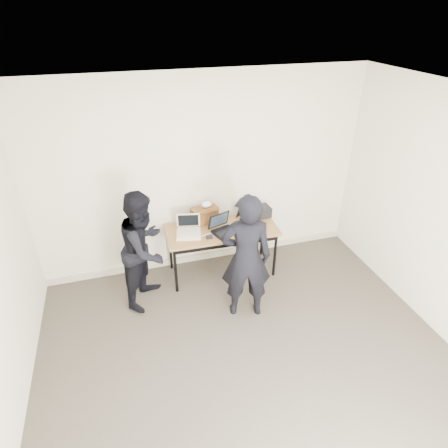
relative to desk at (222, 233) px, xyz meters
name	(u,v)px	position (x,y,z in m)	size (l,w,h in m)	color
room	(267,278)	(-0.14, -1.85, 0.69)	(4.60, 4.60, 2.80)	#423B32
desk	(222,233)	(0.00, 0.00, 0.00)	(1.52, 0.70, 0.72)	brown
laptop_beige	(189,231)	(-0.45, 0.01, 0.11)	(0.37, 0.36, 0.25)	beige
laptop_center	(223,228)	(0.00, -0.05, 0.11)	(0.39, 0.38, 0.24)	black
laptop_right	(249,215)	(0.46, 0.19, 0.11)	(0.41, 0.41, 0.22)	black
leather_satchel	(205,215)	(-0.18, 0.23, 0.19)	(0.38, 0.23, 0.25)	brown
tissue	(207,204)	(-0.15, 0.23, 0.34)	(0.13, 0.10, 0.08)	white
equipment_box	(261,212)	(0.63, 0.19, 0.13)	(0.25, 0.22, 0.15)	black
power_brick	(209,237)	(-0.22, -0.17, 0.08)	(0.08, 0.05, 0.03)	black
cables	(224,230)	(0.02, -0.03, 0.06)	(1.15, 0.33, 0.01)	black
person_typist	(246,258)	(0.05, -0.84, 0.15)	(0.59, 0.39, 1.63)	black
person_observer	(145,248)	(-1.05, -0.23, 0.10)	(0.74, 0.58, 1.53)	black
baseboard	(206,256)	(-0.14, 0.38, -0.61)	(4.50, 0.03, 0.10)	#C0B79F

